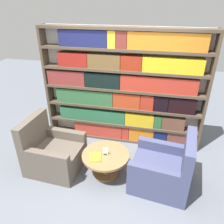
# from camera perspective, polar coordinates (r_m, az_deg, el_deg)

# --- Properties ---
(ground_plane) EXTENTS (14.00, 14.00, 0.00)m
(ground_plane) POSITION_cam_1_polar(r_m,az_deg,el_deg) (3.90, -1.21, -17.29)
(ground_plane) COLOR slate
(bookshelf) EXTENTS (3.19, 0.30, 2.32)m
(bookshelf) POSITION_cam_1_polar(r_m,az_deg,el_deg) (4.34, 3.11, 5.95)
(bookshelf) COLOR silver
(bookshelf) RESTS_ON ground_plane
(armchair_left) EXTENTS (0.94, 0.85, 0.97)m
(armchair_left) POSITION_cam_1_polar(r_m,az_deg,el_deg) (4.09, -15.28, -10.28)
(armchair_left) COLOR brown
(armchair_left) RESTS_ON ground_plane
(armchair_right) EXTENTS (0.99, 0.91, 0.97)m
(armchair_right) POSITION_cam_1_polar(r_m,az_deg,el_deg) (3.71, 13.31, -14.49)
(armchair_right) COLOR #42476B
(armchair_right) RESTS_ON ground_plane
(coffee_table) EXTENTS (0.80, 0.80, 0.43)m
(coffee_table) POSITION_cam_1_polar(r_m,az_deg,el_deg) (3.81, -1.67, -12.39)
(coffee_table) COLOR olive
(coffee_table) RESTS_ON ground_plane
(table_sign) EXTENTS (0.09, 0.06, 0.13)m
(table_sign) POSITION_cam_1_polar(r_m,az_deg,el_deg) (3.70, -1.71, -10.28)
(table_sign) COLOR black
(table_sign) RESTS_ON coffee_table
(stray_book) EXTENTS (0.23, 0.26, 0.03)m
(stray_book) POSITION_cam_1_polar(r_m,az_deg,el_deg) (3.66, -4.42, -11.69)
(stray_book) COLOR gold
(stray_book) RESTS_ON coffee_table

